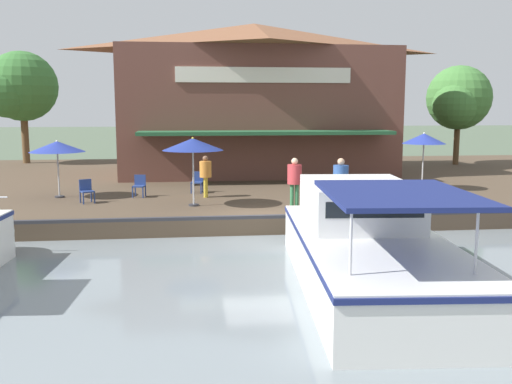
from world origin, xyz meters
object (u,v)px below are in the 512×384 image
at_px(cafe_chair_facing_river, 197,181).
at_px(person_mid_patio, 341,178).
at_px(waterfront_restaurant, 254,98).
at_px(patio_umbrella_by_entrance, 424,139).
at_px(person_at_quay_edge, 206,172).
at_px(person_near_entrance, 295,177).
at_px(tree_upstream_bank, 458,99).
at_px(cafe_chair_beside_entrance, 391,185).
at_px(tree_downstream_bank, 19,88).
at_px(patio_umbrella_near_quay_edge, 57,147).
at_px(cafe_chair_back_row_seat, 139,185).
at_px(cafe_chair_far_corner_seat, 86,190).
at_px(motorboat_fourth_along, 361,241).
at_px(mooring_post, 307,203).
at_px(patio_umbrella_mid_patio_right, 193,144).

bearing_deg(cafe_chair_facing_river, person_mid_patio, 43.60).
bearing_deg(waterfront_restaurant, patio_umbrella_by_entrance, 38.64).
bearing_deg(person_at_quay_edge, person_near_entrance, 46.87).
relative_size(patio_umbrella_by_entrance, tree_upstream_bank, 0.41).
xyz_separation_m(cafe_chair_beside_entrance, tree_upstream_bank, (-12.03, 8.37, 3.44)).
relative_size(cafe_chair_facing_river, tree_upstream_bank, 0.14).
xyz_separation_m(cafe_chair_beside_entrance, tree_downstream_bank, (-15.96, -17.95, 4.13)).
bearing_deg(patio_umbrella_near_quay_edge, tree_upstream_bank, 116.40).
bearing_deg(tree_downstream_bank, cafe_chair_back_row_seat, 29.79).
bearing_deg(cafe_chair_far_corner_seat, motorboat_fourth_along, 43.09).
distance_m(waterfront_restaurant, cafe_chair_facing_river, 8.86).
bearing_deg(tree_downstream_bank, person_mid_patio, 39.33).
xyz_separation_m(person_mid_patio, mooring_post, (0.61, -1.24, -0.73)).
distance_m(patio_umbrella_by_entrance, cafe_chair_far_corner_seat, 13.66).
xyz_separation_m(waterfront_restaurant, patio_umbrella_mid_patio_right, (10.68, -3.37, -1.79)).
xyz_separation_m(patio_umbrella_near_quay_edge, cafe_chair_back_row_seat, (0.22, 3.05, -1.48)).
bearing_deg(waterfront_restaurant, person_at_quay_edge, -18.24).
height_order(person_near_entrance, tree_upstream_bank, tree_upstream_bank).
bearing_deg(tree_downstream_bank, cafe_chair_facing_river, 37.68).
height_order(waterfront_restaurant, cafe_chair_back_row_seat, waterfront_restaurant).
bearing_deg(cafe_chair_far_corner_seat, person_near_entrance, 75.02).
bearing_deg(patio_umbrella_mid_patio_right, cafe_chair_facing_river, 176.86).
bearing_deg(cafe_chair_facing_river, patio_umbrella_by_entrance, 88.31).
xyz_separation_m(cafe_chair_beside_entrance, cafe_chair_back_row_seat, (-1.37, -9.59, 0.00)).
distance_m(cafe_chair_beside_entrance, cafe_chair_back_row_seat, 9.69).
bearing_deg(cafe_chair_far_corner_seat, patio_umbrella_by_entrance, 97.63).
distance_m(patio_umbrella_near_quay_edge, mooring_post, 10.08).
distance_m(mooring_post, tree_upstream_bank, 19.93).
height_order(mooring_post, tree_upstream_bank, tree_upstream_bank).
distance_m(patio_umbrella_near_quay_edge, tree_upstream_bank, 23.54).
xyz_separation_m(patio_umbrella_mid_patio_right, person_near_entrance, (0.85, 3.43, -1.07)).
height_order(cafe_chair_beside_entrance, person_mid_patio, person_mid_patio).
bearing_deg(person_mid_patio, cafe_chair_facing_river, -136.40).
height_order(patio_umbrella_mid_patio_right, cafe_chair_back_row_seat, patio_umbrella_mid_patio_right).
relative_size(cafe_chair_far_corner_seat, motorboat_fourth_along, 0.09).
bearing_deg(tree_upstream_bank, cafe_chair_far_corner_seat, -59.01).
bearing_deg(patio_umbrella_mid_patio_right, mooring_post, 57.14).
bearing_deg(waterfront_restaurant, mooring_post, 0.94).
bearing_deg(tree_upstream_bank, patio_umbrella_by_entrance, -32.09).
bearing_deg(cafe_chair_back_row_seat, cafe_chair_far_corner_seat, -55.98).
height_order(waterfront_restaurant, tree_downstream_bank, waterfront_restaurant).
distance_m(person_near_entrance, tree_downstream_bank, 22.79).
height_order(waterfront_restaurant, cafe_chair_far_corner_seat, waterfront_restaurant).
distance_m(patio_umbrella_by_entrance, patio_umbrella_near_quay_edge, 14.72).
bearing_deg(motorboat_fourth_along, cafe_chair_far_corner_seat, -136.91).
xyz_separation_m(patio_umbrella_mid_patio_right, person_mid_patio, (1.70, 4.82, -1.03)).
height_order(cafe_chair_beside_entrance, cafe_chair_far_corner_seat, same).
bearing_deg(cafe_chair_far_corner_seat, cafe_chair_back_row_seat, 124.02).
relative_size(cafe_chair_beside_entrance, cafe_chair_far_corner_seat, 1.00).
relative_size(patio_umbrella_near_quay_edge, motorboat_fourth_along, 0.23).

